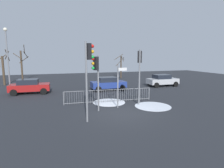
% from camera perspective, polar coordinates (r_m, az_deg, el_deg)
% --- Properties ---
extents(ground_plane, '(60.00, 60.00, 0.00)m').
position_cam_1_polar(ground_plane, '(12.46, 2.96, -8.94)').
color(ground_plane, '#26282D').
extents(traffic_light_mid_left, '(0.38, 0.54, 4.27)m').
position_cam_1_polar(traffic_light_mid_left, '(14.28, 8.56, 6.01)').
color(traffic_light_mid_left, slate).
rests_on(traffic_light_mid_left, ground).
extents(traffic_light_foreground_left, '(0.53, 0.39, 3.84)m').
position_cam_1_polar(traffic_light_foreground_left, '(12.29, -4.92, 4.19)').
color(traffic_light_foreground_left, slate).
rests_on(traffic_light_foreground_left, ground).
extents(traffic_light_mid_right, '(0.55, 0.37, 4.57)m').
position_cam_1_polar(traffic_light_mid_right, '(10.35, -7.37, 6.26)').
color(traffic_light_mid_right, slate).
rests_on(traffic_light_mid_right, ground).
extents(direction_sign_post, '(0.78, 0.20, 3.17)m').
position_cam_1_polar(direction_sign_post, '(13.33, 2.06, 0.07)').
color(direction_sign_post, slate).
rests_on(direction_sign_post, ground).
extents(pedestrian_guard_railing, '(7.25, 0.43, 1.07)m').
position_cam_1_polar(pedestrian_guard_railing, '(15.03, -0.98, -3.67)').
color(pedestrian_guard_railing, slate).
rests_on(pedestrian_guard_railing, ground).
extents(car_silver_near, '(3.81, 1.94, 1.47)m').
position_cam_1_polar(car_silver_near, '(23.96, 15.38, 1.17)').
color(car_silver_near, '#B2B5BA').
rests_on(car_silver_near, ground).
extents(car_red_far, '(3.85, 2.03, 1.47)m').
position_cam_1_polar(car_red_far, '(20.31, -24.29, -0.60)').
color(car_red_far, maroon).
rests_on(car_red_far, ground).
extents(car_blue_mid, '(3.82, 1.96, 1.47)m').
position_cam_1_polar(car_blue_mid, '(20.34, -1.22, 0.19)').
color(car_blue_mid, navy).
rests_on(car_blue_mid, ground).
extents(street_lamp, '(0.36, 0.36, 6.52)m').
position_cam_1_polar(street_lamp, '(21.20, -29.82, 8.20)').
color(street_lamp, slate).
rests_on(street_lamp, ground).
extents(bare_tree_left, '(2.07, 2.09, 5.48)m').
position_cam_1_polar(bare_tree_left, '(31.56, -26.25, 5.57)').
color(bare_tree_left, '#473828').
rests_on(bare_tree_left, ground).
extents(bare_tree_centre, '(1.67, 1.61, 4.62)m').
position_cam_1_polar(bare_tree_centre, '(27.57, -30.68, 4.14)').
color(bare_tree_centre, '#473828').
rests_on(bare_tree_centre, ground).
extents(bare_tree_right, '(1.70, 1.63, 4.15)m').
position_cam_1_polar(bare_tree_right, '(31.69, 2.78, 5.65)').
color(bare_tree_right, '#473828').
rests_on(bare_tree_right, ground).
extents(snow_patch_kerb, '(2.64, 2.64, 0.01)m').
position_cam_1_polar(snow_patch_kerb, '(15.13, -0.94, -5.71)').
color(snow_patch_kerb, white).
rests_on(snow_patch_kerb, ground).
extents(snow_patch_island, '(2.72, 2.72, 0.01)m').
position_cam_1_polar(snow_patch_island, '(14.32, 12.57, -6.76)').
color(snow_patch_island, silver).
rests_on(snow_patch_island, ground).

